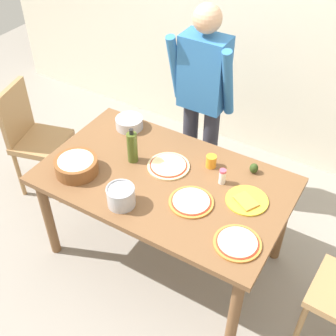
{
  "coord_description": "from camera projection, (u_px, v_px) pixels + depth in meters",
  "views": [
    {
      "loc": [
        1.09,
        -1.77,
        2.65
      ],
      "look_at": [
        0.0,
        0.05,
        0.81
      ],
      "focal_mm": 46.7,
      "sensor_mm": 36.0,
      "label": 1
    }
  ],
  "objects": [
    {
      "name": "ground",
      "position": [
        165.0,
        252.0,
        3.31
      ],
      "size": [
        8.0,
        8.0,
        0.0
      ],
      "primitive_type": "plane",
      "color": "gray"
    },
    {
      "name": "wall_back",
      "position": [
        268.0,
        13.0,
        3.49
      ],
      "size": [
        5.6,
        0.1,
        2.6
      ],
      "primitive_type": "cube",
      "color": "silver",
      "rests_on": "ground"
    },
    {
      "name": "dining_table",
      "position": [
        164.0,
        188.0,
        2.87
      ],
      "size": [
        1.6,
        0.96,
        0.76
      ],
      "color": "brown",
      "rests_on": "ground"
    },
    {
      "name": "person_cook",
      "position": [
        203.0,
        95.0,
        3.23
      ],
      "size": [
        0.49,
        0.25,
        1.62
      ],
      "color": "#2D2D38",
      "rests_on": "ground"
    },
    {
      "name": "chair_wooden_left",
      "position": [
        32.0,
        134.0,
        3.53
      ],
      "size": [
        0.49,
        0.49,
        0.95
      ],
      "color": "#A37A4C",
      "rests_on": "ground"
    },
    {
      "name": "pizza_raw_on_board",
      "position": [
        168.0,
        166.0,
        2.88
      ],
      "size": [
        0.28,
        0.28,
        0.02
      ],
      "color": "beige",
      "rests_on": "dining_table"
    },
    {
      "name": "pizza_cooked_on_tray",
      "position": [
        237.0,
        243.0,
        2.4
      ],
      "size": [
        0.27,
        0.27,
        0.02
      ],
      "color": "#C67A33",
      "rests_on": "dining_table"
    },
    {
      "name": "pizza_second_cooked",
      "position": [
        191.0,
        202.0,
        2.63
      ],
      "size": [
        0.28,
        0.28,
        0.02
      ],
      "color": "#C67A33",
      "rests_on": "dining_table"
    },
    {
      "name": "plate_with_slice",
      "position": [
        247.0,
        201.0,
        2.64
      ],
      "size": [
        0.26,
        0.26,
        0.02
      ],
      "color": "gold",
      "rests_on": "dining_table"
    },
    {
      "name": "popcorn_bowl",
      "position": [
        76.0,
        165.0,
        2.81
      ],
      "size": [
        0.28,
        0.28,
        0.11
      ],
      "color": "brown",
      "rests_on": "dining_table"
    },
    {
      "name": "mixing_bowl_steel",
      "position": [
        129.0,
        123.0,
        3.2
      ],
      "size": [
        0.2,
        0.2,
        0.08
      ],
      "color": "#B7B7BC",
      "rests_on": "dining_table"
    },
    {
      "name": "olive_oil_bottle",
      "position": [
        132.0,
        147.0,
        2.87
      ],
      "size": [
        0.07,
        0.07,
        0.26
      ],
      "color": "#47561E",
      "rests_on": "dining_table"
    },
    {
      "name": "steel_pot",
      "position": [
        121.0,
        196.0,
        2.59
      ],
      "size": [
        0.17,
        0.17,
        0.13
      ],
      "color": "#B7B7BC",
      "rests_on": "dining_table"
    },
    {
      "name": "cup_orange",
      "position": [
        211.0,
        161.0,
        2.87
      ],
      "size": [
        0.07,
        0.07,
        0.08
      ],
      "primitive_type": "cylinder",
      "color": "orange",
      "rests_on": "dining_table"
    },
    {
      "name": "salt_shaker",
      "position": [
        222.0,
        176.0,
        2.74
      ],
      "size": [
        0.04,
        0.04,
        0.11
      ],
      "color": "white",
      "rests_on": "dining_table"
    },
    {
      "name": "avocado",
      "position": [
        254.0,
        168.0,
        2.83
      ],
      "size": [
        0.06,
        0.06,
        0.07
      ],
      "primitive_type": "ellipsoid",
      "color": "#2D4219",
      "rests_on": "dining_table"
    }
  ]
}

